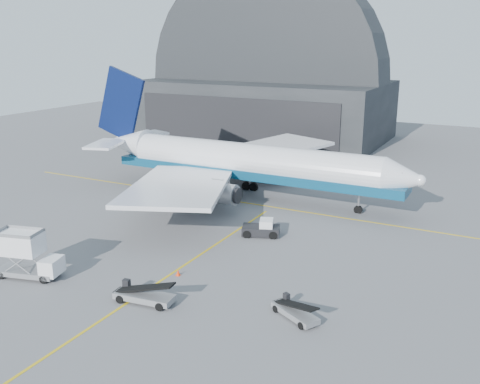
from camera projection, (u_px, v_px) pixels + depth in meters
The scene contains 9 objects.
ground at pixel (187, 264), 50.83m from camera, with size 200.00×200.00×0.00m, color #565659.
taxi_lines at pixel (247, 224), 61.62m from camera, with size 80.00×42.12×0.02m.
hangar at pixel (265, 92), 113.27m from camera, with size 50.00×28.30×28.00m.
airliner at pixel (240, 162), 71.47m from camera, with size 48.13×46.67×16.89m.
catering_truck at pixel (26, 255), 47.57m from camera, with size 6.31×3.63×4.09m.
pushback_tug at pixel (262, 229), 58.03m from camera, with size 4.53×3.52×1.86m.
belt_loader_a at pixel (144, 295), 43.30m from camera, with size 5.40×2.38×2.02m.
belt_loader_b at pixel (295, 311), 40.92m from camera, with size 4.42×3.29×1.72m.
traffic_cone at pixel (178, 273), 48.27m from camera, with size 0.38×0.38×0.56m.
Camera 1 is at (26.16, -39.28, 20.71)m, focal length 40.00 mm.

